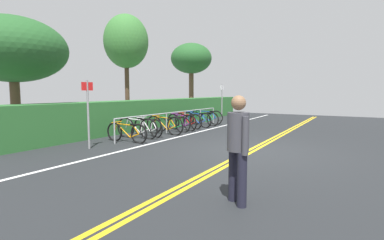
# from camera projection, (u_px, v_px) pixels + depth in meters

# --- Properties ---
(ground_plane) EXTENTS (28.40, 11.15, 0.05)m
(ground_plane) POSITION_uv_depth(u_px,v_px,m) (252.00, 151.00, 8.20)
(ground_plane) COLOR #232628
(centre_line_yellow_inner) EXTENTS (25.56, 0.10, 0.00)m
(centre_line_yellow_inner) POSITION_uv_depth(u_px,v_px,m) (254.00, 151.00, 8.16)
(centre_line_yellow_inner) COLOR gold
(centre_line_yellow_inner) RESTS_ON ground_plane
(centre_line_yellow_outer) EXTENTS (25.56, 0.10, 0.00)m
(centre_line_yellow_outer) POSITION_uv_depth(u_px,v_px,m) (249.00, 150.00, 8.24)
(centre_line_yellow_outer) COLOR gold
(centre_line_yellow_outer) RESTS_ON ground_plane
(bike_lane_stripe_white) EXTENTS (25.56, 0.12, 0.00)m
(bike_lane_stripe_white) POSITION_uv_depth(u_px,v_px,m) (162.00, 141.00, 9.79)
(bike_lane_stripe_white) COLOR white
(bike_lane_stripe_white) RESTS_ON ground_plane
(bike_rack) EXTENTS (7.17, 0.05, 0.82)m
(bike_rack) POSITION_uv_depth(u_px,v_px,m) (176.00, 117.00, 12.23)
(bike_rack) COLOR #9EA0A5
(bike_rack) RESTS_ON ground_plane
(bicycle_0) EXTENTS (0.46, 1.72, 0.69)m
(bicycle_0) POSITION_uv_depth(u_px,v_px,m) (126.00, 132.00, 9.55)
(bicycle_0) COLOR black
(bicycle_0) RESTS_ON ground_plane
(bicycle_1) EXTENTS (0.46, 1.76, 0.79)m
(bicycle_1) POSITION_uv_depth(u_px,v_px,m) (137.00, 128.00, 10.33)
(bicycle_1) COLOR black
(bicycle_1) RESTS_ON ground_plane
(bicycle_2) EXTENTS (0.51, 1.63, 0.73)m
(bicycle_2) POSITION_uv_depth(u_px,v_px,m) (148.00, 127.00, 10.84)
(bicycle_2) COLOR black
(bicycle_2) RESTS_ON ground_plane
(bicycle_3) EXTENTS (0.46, 1.76, 0.77)m
(bicycle_3) POSITION_uv_depth(u_px,v_px,m) (164.00, 125.00, 11.29)
(bicycle_3) COLOR black
(bicycle_3) RESTS_ON ground_plane
(bicycle_4) EXTENTS (0.49, 1.70, 0.70)m
(bicycle_4) POSITION_uv_depth(u_px,v_px,m) (171.00, 124.00, 11.99)
(bicycle_4) COLOR black
(bicycle_4) RESTS_ON ground_plane
(bicycle_5) EXTENTS (0.47, 1.70, 0.75)m
(bicycle_5) POSITION_uv_depth(u_px,v_px,m) (182.00, 122.00, 12.52)
(bicycle_5) COLOR black
(bicycle_5) RESTS_ON ground_plane
(bicycle_6) EXTENTS (0.55, 1.67, 0.73)m
(bicycle_6) POSITION_uv_depth(u_px,v_px,m) (188.00, 121.00, 13.17)
(bicycle_6) COLOR black
(bicycle_6) RESTS_ON ground_plane
(bicycle_7) EXTENTS (0.51, 1.77, 0.74)m
(bicycle_7) POSITION_uv_depth(u_px,v_px,m) (197.00, 120.00, 13.70)
(bicycle_7) COLOR black
(bicycle_7) RESTS_ON ground_plane
(bicycle_8) EXTENTS (0.46, 1.76, 0.72)m
(bicycle_8) POSITION_uv_depth(u_px,v_px,m) (204.00, 118.00, 14.34)
(bicycle_8) COLOR black
(bicycle_8) RESTS_ON ground_plane
(bicycle_9) EXTENTS (0.46, 1.80, 0.76)m
(bicycle_9) POSITION_uv_depth(u_px,v_px,m) (206.00, 117.00, 14.88)
(bicycle_9) COLOR black
(bicycle_9) RESTS_ON ground_plane
(pedestrian) EXTENTS (0.34, 0.40, 1.62)m
(pedestrian) POSITION_uv_depth(u_px,v_px,m) (238.00, 143.00, 4.23)
(pedestrian) COLOR #1E1E2D
(pedestrian) RESTS_ON ground_plane
(sign_post_near) EXTENTS (0.36, 0.06, 2.00)m
(sign_post_near) POSITION_uv_depth(u_px,v_px,m) (88.00, 107.00, 8.34)
(sign_post_near) COLOR gray
(sign_post_near) RESTS_ON ground_plane
(sign_post_far) EXTENTS (0.36, 0.06, 2.07)m
(sign_post_far) POSITION_uv_depth(u_px,v_px,m) (222.00, 99.00, 15.81)
(sign_post_far) COLOR gray
(sign_post_far) RESTS_ON ground_plane
(hedge_backdrop) EXTENTS (16.12, 1.06, 1.29)m
(hedge_backdrop) POSITION_uv_depth(u_px,v_px,m) (162.00, 112.00, 14.46)
(hedge_backdrop) COLOR #2D6B30
(hedge_backdrop) RESTS_ON ground_plane
(tree_near_left) EXTENTS (3.40, 3.40, 4.07)m
(tree_near_left) POSITION_uv_depth(u_px,v_px,m) (12.00, 50.00, 9.30)
(tree_near_left) COLOR brown
(tree_near_left) RESTS_ON ground_plane
(tree_mid) EXTENTS (2.12, 2.12, 5.34)m
(tree_mid) POSITION_uv_depth(u_px,v_px,m) (126.00, 42.00, 13.80)
(tree_mid) COLOR #473323
(tree_mid) RESTS_ON ground_plane
(tree_far_right) EXTENTS (2.83, 2.83, 5.01)m
(tree_far_right) POSITION_uv_depth(u_px,v_px,m) (191.00, 59.00, 20.00)
(tree_far_right) COLOR brown
(tree_far_right) RESTS_ON ground_plane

